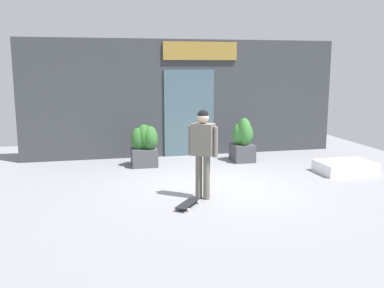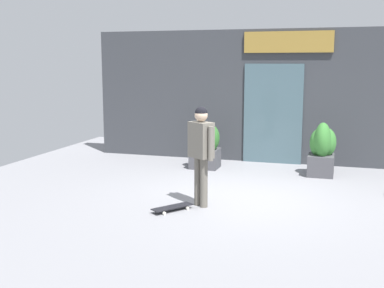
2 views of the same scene
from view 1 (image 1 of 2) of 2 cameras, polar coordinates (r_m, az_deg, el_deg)
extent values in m
plane|color=gray|center=(9.32, 3.39, -5.60)|extent=(12.00, 12.00, 0.00)
cube|color=#383A3F|center=(12.40, -1.11, 6.01)|extent=(8.95, 0.25, 3.26)
cube|color=#47606B|center=(12.33, -0.38, 4.05)|extent=(1.43, 0.06, 2.43)
cube|color=olive|center=(12.32, 1.10, 12.07)|extent=(2.10, 0.05, 0.50)
cylinder|color=#666056|center=(8.35, 1.93, -4.39)|extent=(0.13, 0.13, 0.86)
cylinder|color=#666056|center=(8.41, 0.90, -4.29)|extent=(0.13, 0.13, 0.86)
cube|color=#6B665B|center=(8.23, 1.44, 0.60)|extent=(0.49, 0.45, 0.61)
cylinder|color=#6B665B|center=(8.15, 3.09, 0.26)|extent=(0.09, 0.09, 0.58)
cylinder|color=#6B665B|center=(8.32, -0.19, 0.48)|extent=(0.09, 0.09, 0.58)
sphere|color=beige|center=(8.17, 1.45, 3.50)|extent=(0.22, 0.22, 0.22)
sphere|color=black|center=(8.16, 1.45, 3.77)|extent=(0.21, 0.21, 0.21)
cube|color=black|center=(8.02, -0.52, -7.71)|extent=(0.60, 0.71, 0.02)
cylinder|color=silver|center=(7.78, -0.46, -8.59)|extent=(0.06, 0.06, 0.05)
cylinder|color=silver|center=(7.87, -1.96, -8.38)|extent=(0.06, 0.06, 0.05)
cylinder|color=silver|center=(8.19, 0.87, -7.61)|extent=(0.06, 0.06, 0.05)
cylinder|color=silver|center=(8.28, -0.57, -7.43)|extent=(0.06, 0.06, 0.05)
cube|color=#47474C|center=(11.20, -6.27, -1.74)|extent=(0.64, 0.57, 0.46)
ellipsoid|color=#2D6628|center=(11.14, -6.27, 0.88)|extent=(0.42, 0.57, 0.66)
ellipsoid|color=#2D6628|center=(11.08, -5.55, 0.76)|extent=(0.41, 0.54, 0.63)
ellipsoid|color=#2D6628|center=(11.08, -7.04, 0.62)|extent=(0.38, 0.38, 0.58)
cube|color=#47474C|center=(11.79, 6.59, -1.14)|extent=(0.55, 0.65, 0.46)
ellipsoid|color=#387A33|center=(11.72, 6.26, 1.23)|extent=(0.39, 0.50, 0.61)
ellipsoid|color=#387A33|center=(11.81, 6.95, 1.33)|extent=(0.41, 0.50, 0.63)
ellipsoid|color=#387A33|center=(11.64, 6.83, 1.51)|extent=(0.36, 0.55, 0.78)
cube|color=white|center=(11.08, 19.37, -2.88)|extent=(1.29, 0.90, 0.28)
camera|label=2|loc=(4.28, 77.55, 1.13)|focal=45.94mm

